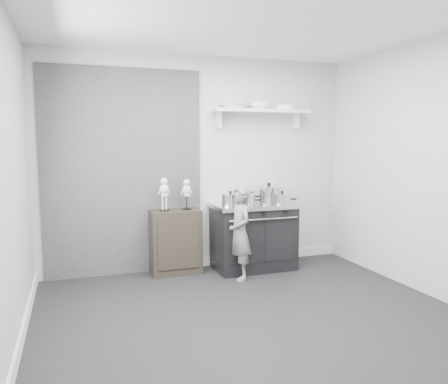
{
  "coord_description": "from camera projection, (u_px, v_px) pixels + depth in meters",
  "views": [
    {
      "loc": [
        -1.54,
        -3.58,
        1.64
      ],
      "look_at": [
        0.04,
        0.95,
        1.07
      ],
      "focal_mm": 35.0,
      "sensor_mm": 36.0,
      "label": 1
    }
  ],
  "objects": [
    {
      "name": "side_cabinet",
      "position": [
        175.0,
        242.0,
        5.39
      ],
      "size": [
        0.61,
        0.35,
        0.79
      ],
      "primitive_type": "cube",
      "color": "black",
      "rests_on": "ground"
    },
    {
      "name": "room_shell",
      "position": [
        240.0,
        141.0,
        3.97
      ],
      "size": [
        4.02,
        3.62,
        2.71
      ],
      "color": "#A3A4A1",
      "rests_on": "ground"
    },
    {
      "name": "child",
      "position": [
        240.0,
        233.0,
        5.15
      ],
      "size": [
        0.29,
        0.42,
        1.11
      ],
      "primitive_type": "imported",
      "rotation": [
        0.0,
        0.0,
        -1.5
      ],
      "color": "slate",
      "rests_on": "ground"
    },
    {
      "name": "plate_stack",
      "position": [
        285.0,
        108.0,
        5.75
      ],
      "size": [
        0.24,
        0.24,
        0.06
      ],
      "primitive_type": "cylinder",
      "color": "white",
      "rests_on": "wall_shelf"
    },
    {
      "name": "pot_front_right",
      "position": [
        282.0,
        199.0,
        5.44
      ],
      "size": [
        0.31,
        0.22,
        0.17
      ],
      "color": "silver",
      "rests_on": "stove"
    },
    {
      "name": "pot_back_right",
      "position": [
        269.0,
        194.0,
        5.72
      ],
      "size": [
        0.38,
        0.3,
        0.25
      ],
      "color": "silver",
      "rests_on": "stove"
    },
    {
      "name": "pot_front_left",
      "position": [
        230.0,
        200.0,
        5.35
      ],
      "size": [
        0.31,
        0.22,
        0.18
      ],
      "color": "silver",
      "rests_on": "stove"
    },
    {
      "name": "wall_shelf",
      "position": [
        261.0,
        112.0,
        5.65
      ],
      "size": [
        1.3,
        0.26,
        0.24
      ],
      "color": "silver",
      "rests_on": "room_shell"
    },
    {
      "name": "bowl_small",
      "position": [
        259.0,
        106.0,
        5.62
      ],
      "size": [
        0.27,
        0.27,
        0.08
      ],
      "primitive_type": "imported",
      "color": "white",
      "rests_on": "wall_shelf"
    },
    {
      "name": "pot_front_center",
      "position": [
        248.0,
        200.0,
        5.36
      ],
      "size": [
        0.26,
        0.18,
        0.17
      ],
      "color": "silver",
      "rests_on": "stove"
    },
    {
      "name": "ground",
      "position": [
        254.0,
        318.0,
        4.05
      ],
      "size": [
        4.0,
        4.0,
        0.0
      ],
      "primitive_type": "plane",
      "color": "black",
      "rests_on": "ground"
    },
    {
      "name": "bowl_large",
      "position": [
        233.0,
        105.0,
        5.5
      ],
      "size": [
        0.34,
        0.34,
        0.08
      ],
      "primitive_type": "imported",
      "color": "white",
      "rests_on": "wall_shelf"
    },
    {
      "name": "skeleton_full",
      "position": [
        164.0,
        192.0,
        5.28
      ],
      "size": [
        0.13,
        0.08,
        0.47
      ],
      "primitive_type": null,
      "color": "beige",
      "rests_on": "side_cabinet"
    },
    {
      "name": "pot_back_left",
      "position": [
        245.0,
        196.0,
        5.62
      ],
      "size": [
        0.32,
        0.24,
        0.19
      ],
      "color": "silver",
      "rests_on": "stove"
    },
    {
      "name": "skeleton_torso",
      "position": [
        187.0,
        192.0,
        5.37
      ],
      "size": [
        0.12,
        0.08,
        0.44
      ],
      "primitive_type": null,
      "color": "beige",
      "rests_on": "side_cabinet"
    },
    {
      "name": "stove",
      "position": [
        253.0,
        236.0,
        5.59
      ],
      "size": [
        1.05,
        0.66,
        0.85
      ],
      "color": "black",
      "rests_on": "ground"
    }
  ]
}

